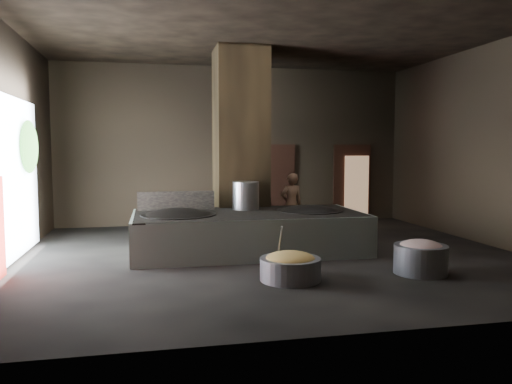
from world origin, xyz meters
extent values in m
cube|color=black|center=(0.00, 0.00, -0.05)|extent=(10.00, 9.00, 0.10)
cube|color=black|center=(0.00, 0.00, 4.55)|extent=(10.00, 9.00, 0.10)
cube|color=black|center=(0.00, 4.55, 2.25)|extent=(10.00, 0.10, 4.50)
cube|color=black|center=(0.00, -4.55, 2.25)|extent=(10.00, 0.10, 4.50)
cube|color=black|center=(-5.05, 0.00, 2.25)|extent=(0.10, 9.00, 4.50)
cube|color=black|center=(5.05, 0.00, 2.25)|extent=(0.10, 9.00, 4.50)
cube|color=black|center=(-0.30, 1.90, 2.25)|extent=(1.20, 1.20, 4.50)
cube|color=silver|center=(-0.41, 0.37, 0.41)|extent=(4.77, 2.32, 0.83)
cube|color=black|center=(-0.41, 0.37, 0.82)|extent=(4.65, 2.23, 0.03)
ellipsoid|color=black|center=(-1.86, 0.32, 0.75)|extent=(1.50, 1.50, 0.41)
cylinder|color=black|center=(-1.86, 0.32, 0.82)|extent=(1.53, 1.53, 0.05)
ellipsoid|color=black|center=(0.94, 0.42, 0.75)|extent=(1.39, 1.39, 0.39)
cylinder|color=black|center=(0.94, 0.42, 0.82)|extent=(1.43, 1.43, 0.05)
cylinder|color=#9B9EA2|center=(-0.36, 0.92, 1.13)|extent=(0.58, 0.58, 0.62)
cube|color=black|center=(-1.86, 1.12, 1.03)|extent=(1.65, 0.08, 0.41)
imported|color=#906549|center=(1.05, 2.21, 0.78)|extent=(0.60, 0.41, 1.55)
cylinder|color=slate|center=(-0.18, -2.02, 0.18)|extent=(1.32, 1.32, 0.37)
ellipsoid|color=#9EAA52|center=(-0.18, -2.02, 0.35)|extent=(0.82, 0.82, 0.25)
cylinder|color=#9B9EA2|center=(-0.33, -1.87, 0.55)|extent=(0.04, 0.40, 0.71)
cylinder|color=slate|center=(2.15, -2.06, 0.25)|extent=(1.01, 1.01, 0.50)
ellipsoid|color=#B2706B|center=(2.15, -2.06, 0.45)|extent=(0.76, 0.76, 0.29)
cube|color=black|center=(1.20, 4.45, 1.10)|extent=(1.18, 0.08, 2.38)
cube|color=#8C6647|center=(1.00, 4.44, 1.05)|extent=(0.87, 0.04, 2.05)
cube|color=black|center=(3.60, 4.45, 1.10)|extent=(1.18, 0.08, 2.38)
cube|color=#8C6647|center=(3.71, 4.33, 1.05)|extent=(0.76, 0.04, 1.81)
cube|color=white|center=(-4.95, 0.20, 1.60)|extent=(0.04, 4.20, 3.10)
ellipsoid|color=#194714|center=(-4.85, 1.30, 2.20)|extent=(0.28, 1.10, 1.10)
camera|label=1|loc=(-2.40, -9.78, 2.15)|focal=35.00mm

